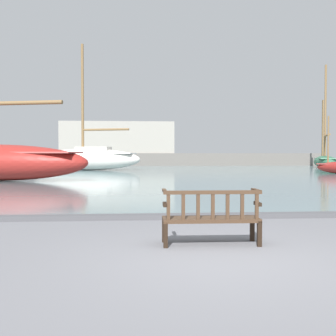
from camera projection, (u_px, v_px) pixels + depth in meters
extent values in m
plane|color=slate|center=(223.00, 260.00, 5.99)|extent=(160.00, 160.00, 0.00)
cube|color=slate|center=(145.00, 167.00, 49.83)|extent=(100.00, 80.00, 0.08)
cube|color=#4C4C50|center=(189.00, 216.00, 9.83)|extent=(40.00, 0.30, 0.12)
cube|color=black|center=(164.00, 230.00, 7.19)|extent=(0.07, 0.07, 0.42)
cube|color=black|center=(252.00, 229.00, 7.29)|extent=(0.07, 0.07, 0.42)
cube|color=black|center=(166.00, 235.00, 6.74)|extent=(0.07, 0.07, 0.42)
cube|color=black|center=(259.00, 234.00, 6.84)|extent=(0.07, 0.07, 0.42)
cube|color=#422D1E|center=(211.00, 219.00, 7.01)|extent=(1.61, 0.55, 0.06)
cube|color=#422D1E|center=(213.00, 192.00, 6.77)|extent=(1.60, 0.08, 0.06)
cube|color=#422D1E|center=(168.00, 207.00, 6.74)|extent=(0.06, 0.04, 0.41)
cube|color=#422D1E|center=(183.00, 207.00, 6.75)|extent=(0.06, 0.04, 0.41)
cube|color=#422D1E|center=(198.00, 207.00, 6.77)|extent=(0.06, 0.04, 0.41)
cube|color=#422D1E|center=(213.00, 207.00, 6.78)|extent=(0.06, 0.04, 0.41)
cube|color=#422D1E|center=(228.00, 207.00, 6.80)|extent=(0.06, 0.04, 0.41)
cube|color=#422D1E|center=(242.00, 207.00, 6.81)|extent=(0.06, 0.04, 0.41)
cube|color=#422D1E|center=(257.00, 207.00, 6.83)|extent=(0.06, 0.04, 0.41)
cube|color=black|center=(165.00, 204.00, 6.86)|extent=(0.07, 0.30, 0.06)
cube|color=#422D1E|center=(165.00, 191.00, 6.95)|extent=(0.07, 0.47, 0.04)
cube|color=black|center=(258.00, 204.00, 6.96)|extent=(0.07, 0.30, 0.06)
cube|color=#422D1E|center=(256.00, 190.00, 7.04)|extent=(0.07, 0.47, 0.04)
cylinder|color=brown|center=(24.00, 103.00, 22.69)|extent=(4.30, 1.28, 0.22)
cylinder|color=brown|center=(328.00, 140.00, 32.44)|extent=(0.12, 0.12, 3.67)
ellipsoid|color=#2D6647|center=(325.00, 162.00, 46.21)|extent=(5.06, 9.21, 1.33)
cube|color=#5B9375|center=(325.00, 158.00, 46.20)|extent=(4.17, 8.01, 0.08)
cylinder|color=brown|center=(325.00, 112.00, 46.26)|extent=(0.23, 0.23, 10.24)
cylinder|color=brown|center=(327.00, 135.00, 44.27)|extent=(1.57, 4.11, 0.18)
cylinder|color=brown|center=(323.00, 129.00, 48.70)|extent=(0.23, 0.23, 6.71)
cylinder|color=brown|center=(320.00, 158.00, 51.35)|extent=(0.72, 1.64, 0.18)
ellipsoid|color=silver|center=(86.00, 159.00, 39.21)|extent=(10.87, 5.49, 2.01)
cube|color=white|center=(86.00, 153.00, 39.19)|extent=(9.47, 4.52, 0.08)
cube|color=beige|center=(94.00, 150.00, 39.01)|extent=(3.38, 2.22, 0.58)
cylinder|color=brown|center=(83.00, 99.00, 39.09)|extent=(0.25, 0.25, 10.10)
cylinder|color=brown|center=(106.00, 130.00, 38.69)|extent=(4.37, 1.51, 0.20)
cube|color=#66605B|center=(144.00, 160.00, 55.64)|extent=(48.28, 2.40, 1.73)
cube|color=gray|center=(117.00, 137.00, 55.28)|extent=(14.89, 2.00, 4.15)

